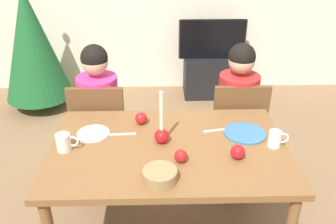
% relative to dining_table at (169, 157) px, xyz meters
% --- Properties ---
extents(dining_table, '(1.40, 0.90, 0.75)m').
position_rel_dining_table_xyz_m(dining_table, '(0.00, 0.00, 0.00)').
color(dining_table, brown).
rests_on(dining_table, ground).
extents(chair_left, '(0.40, 0.40, 0.90)m').
position_rel_dining_table_xyz_m(chair_left, '(-0.51, 0.61, -0.15)').
color(chair_left, brown).
rests_on(chair_left, ground).
extents(chair_right, '(0.40, 0.40, 0.90)m').
position_rel_dining_table_xyz_m(chair_right, '(0.54, 0.61, -0.15)').
color(chair_right, brown).
rests_on(chair_right, ground).
extents(person_left_child, '(0.30, 0.30, 1.17)m').
position_rel_dining_table_xyz_m(person_left_child, '(-0.51, 0.64, -0.10)').
color(person_left_child, '#33384C').
rests_on(person_left_child, ground).
extents(person_right_child, '(0.30, 0.30, 1.17)m').
position_rel_dining_table_xyz_m(person_right_child, '(0.54, 0.64, -0.10)').
color(person_right_child, '#33384C').
rests_on(person_right_child, ground).
extents(tv_stand, '(0.64, 0.40, 0.48)m').
position_rel_dining_table_xyz_m(tv_stand, '(0.58, 2.30, -0.43)').
color(tv_stand, black).
rests_on(tv_stand, ground).
extents(tv, '(0.79, 0.05, 0.46)m').
position_rel_dining_table_xyz_m(tv, '(0.58, 2.30, 0.04)').
color(tv, black).
rests_on(tv, tv_stand).
extents(christmas_tree, '(0.74, 0.74, 1.45)m').
position_rel_dining_table_xyz_m(christmas_tree, '(-1.44, 2.02, 0.09)').
color(christmas_tree, brown).
rests_on(christmas_tree, ground).
extents(candle_centerpiece, '(0.09, 0.09, 0.34)m').
position_rel_dining_table_xyz_m(candle_centerpiece, '(-0.04, 0.04, 0.15)').
color(candle_centerpiece, red).
rests_on(candle_centerpiece, dining_table).
extents(plate_left, '(0.20, 0.20, 0.01)m').
position_rel_dining_table_xyz_m(plate_left, '(-0.47, 0.14, 0.09)').
color(plate_left, silver).
rests_on(plate_left, dining_table).
extents(plate_right, '(0.26, 0.26, 0.01)m').
position_rel_dining_table_xyz_m(plate_right, '(0.48, 0.12, 0.09)').
color(plate_right, teal).
rests_on(plate_right, dining_table).
extents(mug_left, '(0.13, 0.08, 0.10)m').
position_rel_dining_table_xyz_m(mug_left, '(-0.60, -0.03, 0.14)').
color(mug_left, silver).
rests_on(mug_left, dining_table).
extents(mug_right, '(0.12, 0.08, 0.10)m').
position_rel_dining_table_xyz_m(mug_right, '(0.62, -0.02, 0.13)').
color(mug_right, white).
rests_on(mug_right, dining_table).
extents(fork_left, '(0.18, 0.02, 0.01)m').
position_rel_dining_table_xyz_m(fork_left, '(-0.29, 0.13, 0.09)').
color(fork_left, silver).
rests_on(fork_left, dining_table).
extents(fork_right, '(0.18, 0.05, 0.01)m').
position_rel_dining_table_xyz_m(fork_right, '(0.31, 0.16, 0.09)').
color(fork_right, silver).
rests_on(fork_right, dining_table).
extents(bowl_walnuts, '(0.18, 0.18, 0.06)m').
position_rel_dining_table_xyz_m(bowl_walnuts, '(-0.05, -0.32, 0.12)').
color(bowl_walnuts, '#99754C').
rests_on(bowl_walnuts, dining_table).
extents(apple_near_candle, '(0.08, 0.08, 0.08)m').
position_rel_dining_table_xyz_m(apple_near_candle, '(0.38, -0.13, 0.12)').
color(apple_near_candle, red).
rests_on(apple_near_candle, dining_table).
extents(apple_by_left_plate, '(0.07, 0.07, 0.07)m').
position_rel_dining_table_xyz_m(apple_by_left_plate, '(0.06, -0.16, 0.12)').
color(apple_by_left_plate, red).
rests_on(apple_by_left_plate, dining_table).
extents(apple_by_right_mug, '(0.08, 0.08, 0.08)m').
position_rel_dining_table_xyz_m(apple_by_right_mug, '(-0.17, 0.27, 0.12)').
color(apple_by_right_mug, red).
rests_on(apple_by_right_mug, dining_table).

